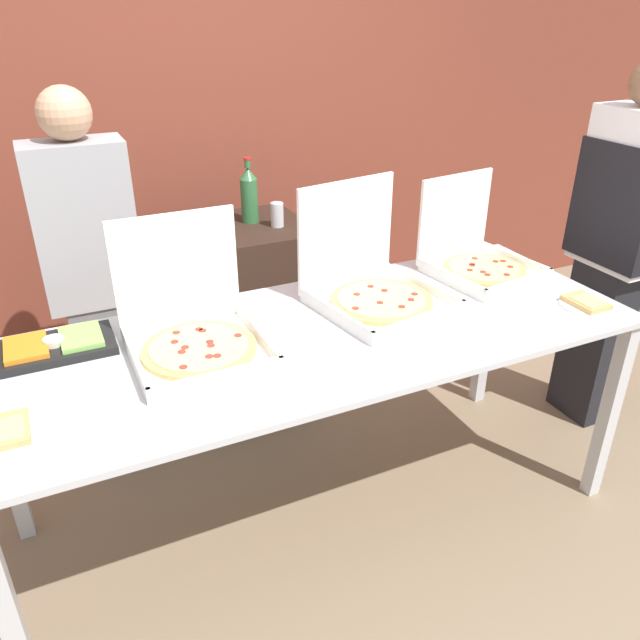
% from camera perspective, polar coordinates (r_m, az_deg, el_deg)
% --- Properties ---
extents(ground_plane, '(16.00, 16.00, 0.00)m').
position_cam_1_polar(ground_plane, '(2.89, 0.00, -17.04)').
color(ground_plane, '#847056').
extents(brick_wall_behind, '(10.00, 0.06, 2.80)m').
position_cam_1_polar(brick_wall_behind, '(3.72, -11.76, 17.25)').
color(brick_wall_behind, brown).
rests_on(brick_wall_behind, ground_plane).
extents(buffet_table, '(2.45, 0.93, 0.90)m').
position_cam_1_polar(buffet_table, '(2.39, 0.00, -3.08)').
color(buffet_table, silver).
rests_on(buffet_table, ground_plane).
extents(pizza_box_far_right, '(0.55, 0.56, 0.47)m').
position_cam_1_polar(pizza_box_far_right, '(2.55, 4.81, 3.32)').
color(pizza_box_far_right, white).
rests_on(pizza_box_far_right, buffet_table).
extents(pizza_box_near_right, '(0.46, 0.47, 0.45)m').
position_cam_1_polar(pizza_box_near_right, '(2.24, -11.49, -0.82)').
color(pizza_box_near_right, white).
rests_on(pizza_box_near_right, buffet_table).
extents(pizza_box_far_left, '(0.47, 0.49, 0.42)m').
position_cam_1_polar(pizza_box_far_left, '(2.93, 14.12, 5.64)').
color(pizza_box_far_left, white).
rests_on(pizza_box_far_left, buffet_table).
extents(paper_plate_front_right, '(0.21, 0.21, 0.03)m').
position_cam_1_polar(paper_plate_front_right, '(2.76, 23.15, 1.43)').
color(paper_plate_front_right, white).
rests_on(paper_plate_front_right, buffet_table).
extents(paper_plate_front_left, '(0.21, 0.21, 0.03)m').
position_cam_1_polar(paper_plate_front_left, '(2.02, -26.67, -9.11)').
color(paper_plate_front_left, white).
rests_on(paper_plate_front_left, buffet_table).
extents(veggie_tray, '(0.41, 0.24, 0.05)m').
position_cam_1_polar(veggie_tray, '(2.40, -23.09, -2.22)').
color(veggie_tray, black).
rests_on(veggie_tray, buffet_table).
extents(sideboard_podium, '(0.78, 0.59, 0.98)m').
position_cam_1_polar(sideboard_podium, '(3.42, -7.63, 0.57)').
color(sideboard_podium, black).
rests_on(sideboard_podium, ground_plane).
extents(soda_bottle, '(0.09, 0.09, 0.33)m').
position_cam_1_polar(soda_bottle, '(3.27, -6.50, 11.34)').
color(soda_bottle, '#2D6638').
rests_on(soda_bottle, sideboard_podium).
extents(soda_can_silver, '(0.07, 0.07, 0.12)m').
position_cam_1_polar(soda_can_silver, '(3.22, -3.94, 9.60)').
color(soda_can_silver, silver).
rests_on(soda_can_silver, sideboard_podium).
extents(person_guest_plaid, '(0.40, 0.22, 1.73)m').
position_cam_1_polar(person_guest_plaid, '(2.90, -19.86, 3.07)').
color(person_guest_plaid, slate).
rests_on(person_guest_plaid, ground_plane).
extents(person_server_vest, '(0.24, 0.42, 1.80)m').
position_cam_1_polar(person_server_vest, '(3.32, 25.60, 7.05)').
color(person_server_vest, black).
rests_on(person_server_vest, ground_plane).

